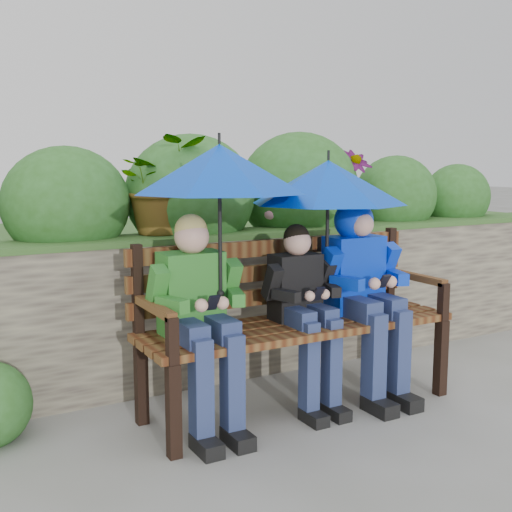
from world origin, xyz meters
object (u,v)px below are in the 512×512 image
boy_middle (304,304)px  umbrella_right (328,182)px  park_bench (292,311)px  boy_right (363,280)px  umbrella_left (219,169)px  boy_left (199,311)px

boy_middle → umbrella_right: 0.76m
park_bench → boy_right: bearing=-10.9°
boy_middle → boy_right: 0.46m
umbrella_left → boy_left: bearing=-179.9°
boy_right → boy_left: bearing=-179.5°
umbrella_left → umbrella_right: umbrella_left is taller
park_bench → umbrella_right: 0.83m
park_bench → boy_right: 0.51m
umbrella_left → umbrella_right: 0.78m
park_bench → boy_middle: boy_middle is taller
boy_right → umbrella_right: 0.68m
boy_right → umbrella_left: umbrella_left is taller
park_bench → boy_left: 0.69m
boy_middle → umbrella_right: bearing=13.5°
park_bench → boy_middle: size_ratio=1.75×
boy_right → boy_middle: bearing=-180.0°
park_bench → boy_right: boy_right is taller
park_bench → umbrella_right: umbrella_right is taller
umbrella_left → umbrella_right: (0.77, 0.06, -0.09)m
umbrella_right → boy_middle: bearing=-166.5°
park_bench → boy_right: (0.48, -0.09, 0.16)m
boy_middle → boy_right: (0.45, 0.00, 0.10)m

